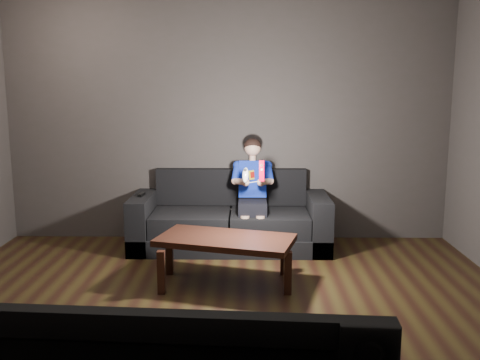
{
  "coord_description": "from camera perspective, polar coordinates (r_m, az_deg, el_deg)",
  "views": [
    {
      "loc": [
        0.22,
        -3.55,
        1.76
      ],
      "look_at": [
        0.15,
        1.55,
        0.85
      ],
      "focal_mm": 40.0,
      "sensor_mm": 36.0,
      "label": 1
    }
  ],
  "objects": [
    {
      "name": "coffee_table",
      "position": [
        4.77,
        -1.56,
        -6.78
      ],
      "size": [
        1.3,
        0.88,
        0.43
      ],
      "color": "black",
      "rests_on": "floor"
    },
    {
      "name": "floor",
      "position": [
        3.96,
        -2.59,
        -16.23
      ],
      "size": [
        5.0,
        5.0,
        0.0
      ],
      "primitive_type": "plane",
      "color": "black",
      "rests_on": "ground"
    },
    {
      "name": "child",
      "position": [
        5.75,
        1.35,
        -0.48
      ],
      "size": [
        0.45,
        0.55,
        1.1
      ],
      "color": "black",
      "rests_on": "sofa"
    },
    {
      "name": "wii_remote_black",
      "position": [
        5.86,
        -10.45,
        -1.53
      ],
      "size": [
        0.05,
        0.16,
        0.03
      ],
      "color": "black",
      "rests_on": "sofa"
    },
    {
      "name": "wii_remote_red",
      "position": [
        5.29,
        2.32,
        0.97
      ],
      "size": [
        0.05,
        0.08,
        0.21
      ],
      "color": "#EC0022",
      "rests_on": "child"
    },
    {
      "name": "nunchuk_white",
      "position": [
        5.3,
        0.59,
        0.53
      ],
      "size": [
        0.08,
        0.11,
        0.16
      ],
      "color": "silver",
      "rests_on": "child"
    },
    {
      "name": "front_wall",
      "position": [
        1.14,
        -10.66,
        -10.94
      ],
      "size": [
        5.0,
        0.04,
        2.7
      ],
      "primitive_type": "cube",
      "color": "#3D3836",
      "rests_on": "ground"
    },
    {
      "name": "sofa",
      "position": [
        5.9,
        -1.02,
        -4.53
      ],
      "size": [
        2.12,
        0.92,
        0.82
      ],
      "color": "black",
      "rests_on": "floor"
    },
    {
      "name": "back_wall",
      "position": [
        6.06,
        -1.3,
        6.24
      ],
      "size": [
        5.0,
        0.04,
        2.7
      ],
      "primitive_type": "cube",
      "color": "#3D3836",
      "rests_on": "ground"
    }
  ]
}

